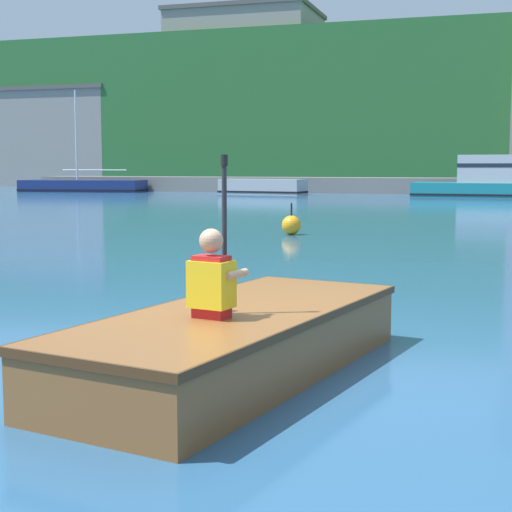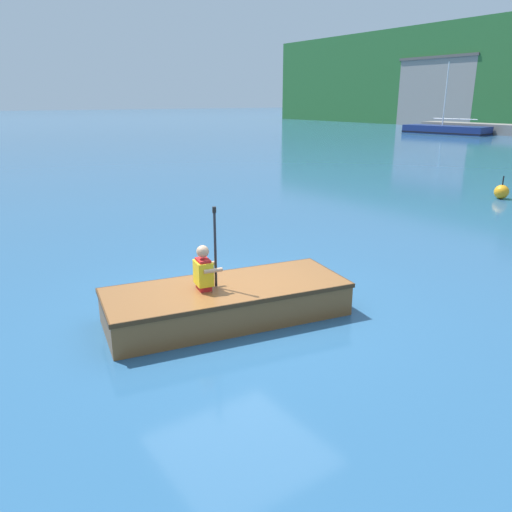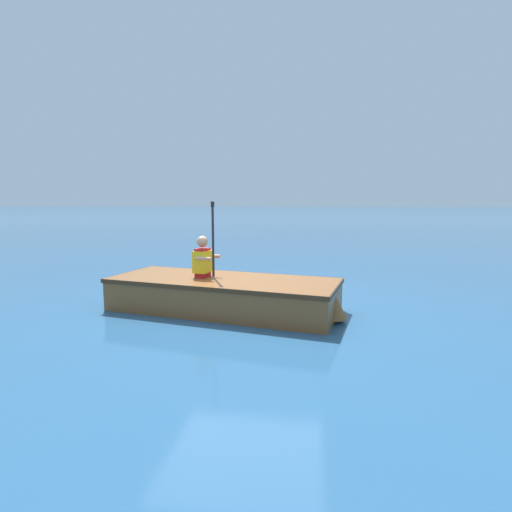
{
  "view_description": "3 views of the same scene",
  "coord_description": "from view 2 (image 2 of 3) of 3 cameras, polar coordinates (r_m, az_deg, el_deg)",
  "views": [
    {
      "loc": [
        2.03,
        -5.71,
        1.55
      ],
      "look_at": [
        0.16,
        0.21,
        0.84
      ],
      "focal_mm": 55.0,
      "sensor_mm": 36.0,
      "label": 1
    },
    {
      "loc": [
        5.77,
        -3.7,
        2.99
      ],
      "look_at": [
        0.16,
        0.21,
        0.84
      ],
      "focal_mm": 35.0,
      "sensor_mm": 36.0,
      "label": 2
    },
    {
      "loc": [
        5.9,
        1.07,
        1.62
      ],
      "look_at": [
        0.16,
        0.21,
        0.84
      ],
      "focal_mm": 28.0,
      "sensor_mm": 36.0,
      "label": 3
    }
  ],
  "objects": [
    {
      "name": "rowboat_foreground",
      "position": [
        7.12,
        -2.91,
        -4.97
      ],
      "size": [
        1.94,
        3.65,
        0.49
      ],
      "color": "brown",
      "rests_on": "ground"
    },
    {
      "name": "moored_boat_dock_center_far",
      "position": [
        49.64,
        20.86,
        13.32
      ],
      "size": [
        7.77,
        3.43,
        6.14
      ],
      "color": "navy",
      "rests_on": "ground"
    },
    {
      "name": "ground_plane",
      "position": [
        7.48,
        -2.01,
        -6.11
      ],
      "size": [
        300.0,
        300.0,
        0.0
      ],
      "primitive_type": "plane",
      "color": "#28567F"
    },
    {
      "name": "person_paddler",
      "position": [
        6.83,
        -5.97,
        -1.58
      ],
      "size": [
        0.4,
        0.38,
        1.14
      ],
      "color": "red",
      "rests_on": "rowboat_foreground"
    },
    {
      "name": "channel_buoy",
      "position": [
        17.54,
        26.25,
        6.6
      ],
      "size": [
        0.44,
        0.44,
        0.72
      ],
      "color": "orange",
      "rests_on": "ground"
    },
    {
      "name": "waterfront_warehouse_left",
      "position": [
        66.62,
        21.83,
        17.03
      ],
      "size": [
        10.34,
        8.52,
        7.66
      ],
      "color": "gray",
      "rests_on": "ground"
    }
  ]
}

